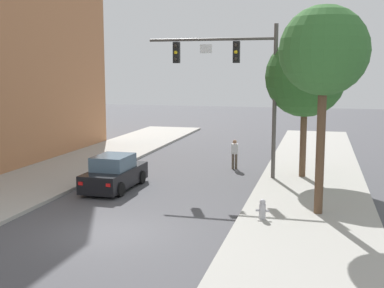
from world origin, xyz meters
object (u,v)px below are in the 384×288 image
at_px(traffic_signal_mast, 238,72).
at_px(street_tree_nearest, 324,52).
at_px(fire_hydrant, 262,209).
at_px(street_tree_second, 305,77).
at_px(car_lead_black, 114,174).
at_px(pedestrian_crossing_road, 235,153).

xyz_separation_m(traffic_signal_mast, street_tree_nearest, (4.04, -5.82, 0.75)).
relative_size(fire_hydrant, street_tree_second, 0.10).
bearing_deg(street_tree_second, fire_hydrant, -98.11).
relative_size(street_tree_nearest, street_tree_second, 1.10).
bearing_deg(car_lead_black, street_tree_nearest, -13.76).
relative_size(car_lead_black, street_tree_nearest, 0.56).
distance_m(street_tree_nearest, street_tree_second, 6.65).
height_order(traffic_signal_mast, car_lead_black, traffic_signal_mast).
distance_m(car_lead_black, pedestrian_crossing_road, 7.62).
height_order(traffic_signal_mast, street_tree_second, traffic_signal_mast).
bearing_deg(traffic_signal_mast, street_tree_second, 12.36).
height_order(traffic_signal_mast, pedestrian_crossing_road, traffic_signal_mast).
bearing_deg(pedestrian_crossing_road, fire_hydrant, -74.61).
bearing_deg(street_tree_second, pedestrian_crossing_road, 154.25).
distance_m(car_lead_black, fire_hydrant, 8.02).
distance_m(traffic_signal_mast, car_lead_black, 7.76).
xyz_separation_m(street_tree_nearest, street_tree_second, (-0.83, 6.52, -0.98)).
xyz_separation_m(pedestrian_crossing_road, street_tree_nearest, (4.58, -8.33, 5.18)).
distance_m(traffic_signal_mast, street_tree_nearest, 7.13).
distance_m(pedestrian_crossing_road, street_tree_second, 5.91).
relative_size(car_lead_black, fire_hydrant, 5.92).
relative_size(traffic_signal_mast, pedestrian_crossing_road, 4.57).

